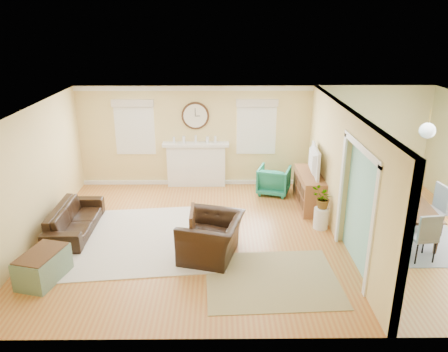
% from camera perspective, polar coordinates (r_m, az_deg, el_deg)
% --- Properties ---
extents(floor, '(9.00, 9.00, 0.00)m').
position_cam_1_polar(floor, '(8.99, 5.17, -7.84)').
color(floor, '#AC5E2A').
rests_on(floor, ground).
extents(wall_back, '(9.00, 0.02, 2.60)m').
position_cam_1_polar(wall_back, '(11.32, 3.95, 5.19)').
color(wall_back, '#EAD086').
rests_on(wall_back, ground).
extents(wall_front, '(9.00, 0.02, 2.60)m').
position_cam_1_polar(wall_front, '(5.77, 8.41, -10.37)').
color(wall_front, '#EAD086').
rests_on(wall_front, ground).
extents(wall_left, '(0.02, 6.00, 2.60)m').
position_cam_1_polar(wall_left, '(9.17, -23.78, -0.13)').
color(wall_left, '#EAD086').
rests_on(wall_left, ground).
extents(ceiling, '(9.00, 6.00, 0.02)m').
position_cam_1_polar(ceiling, '(8.11, 5.74, 8.61)').
color(ceiling, white).
rests_on(ceiling, wall_back).
extents(partition, '(0.17, 6.00, 2.60)m').
position_cam_1_polar(partition, '(8.99, 14.90, 0.94)').
color(partition, '#EAD086').
rests_on(partition, ground).
extents(fireplace, '(1.70, 0.30, 1.17)m').
position_cam_1_polar(fireplace, '(11.39, -3.64, 1.60)').
color(fireplace, white).
rests_on(fireplace, ground).
extents(wall_clock, '(0.70, 0.07, 0.70)m').
position_cam_1_polar(wall_clock, '(11.14, -3.76, 7.87)').
color(wall_clock, '#4B2F19').
rests_on(wall_clock, wall_back).
extents(window_left, '(1.05, 0.13, 1.42)m').
position_cam_1_polar(window_left, '(11.36, -11.63, 6.75)').
color(window_left, white).
rests_on(window_left, wall_back).
extents(window_right, '(1.05, 0.13, 1.42)m').
position_cam_1_polar(window_right, '(11.19, 4.26, 6.90)').
color(window_right, white).
rests_on(window_right, wall_back).
extents(pendant, '(0.30, 0.30, 0.55)m').
position_cam_1_polar(pendant, '(9.03, 25.03, 5.40)').
color(pendant, gold).
rests_on(pendant, ceiling).
extents(rug_cream, '(3.61, 3.22, 0.02)m').
position_cam_1_polar(rug_cream, '(9.02, -11.39, -8.03)').
color(rug_cream, beige).
rests_on(rug_cream, floor).
extents(rug_jute, '(2.31, 1.93, 0.01)m').
position_cam_1_polar(rug_jute, '(7.66, 6.26, -13.26)').
color(rug_jute, tan).
rests_on(rug_jute, floor).
extents(rug_grey, '(2.24, 2.80, 0.01)m').
position_cam_1_polar(rug_grey, '(9.83, 21.82, -6.75)').
color(rug_grey, gray).
rests_on(rug_grey, floor).
extents(sofa, '(0.78, 1.95, 0.57)m').
position_cam_1_polar(sofa, '(9.53, -18.92, -5.36)').
color(sofa, black).
rests_on(sofa, floor).
extents(eames_chair, '(1.31, 1.42, 0.77)m').
position_cam_1_polar(eames_chair, '(8.10, -1.63, -8.02)').
color(eames_chair, black).
rests_on(eames_chair, floor).
extents(green_chair, '(0.94, 0.96, 0.70)m').
position_cam_1_polar(green_chair, '(11.00, 6.53, -0.55)').
color(green_chair, '#1E7B5F').
rests_on(green_chair, floor).
extents(trunk, '(0.76, 1.01, 0.52)m').
position_cam_1_polar(trunk, '(8.08, -22.57, -10.83)').
color(trunk, gray).
rests_on(trunk, floor).
extents(credenza, '(0.51, 1.50, 0.80)m').
position_cam_1_polar(credenza, '(10.37, 11.06, -1.80)').
color(credenza, '#966033').
rests_on(credenza, floor).
extents(tv, '(0.24, 1.12, 0.64)m').
position_cam_1_polar(tv, '(10.13, 11.24, 1.98)').
color(tv, black).
rests_on(tv, credenza).
extents(garden_stool, '(0.31, 0.31, 0.45)m').
position_cam_1_polar(garden_stool, '(9.42, 12.55, -5.40)').
color(garden_stool, white).
rests_on(garden_stool, floor).
extents(potted_plant, '(0.54, 0.51, 0.46)m').
position_cam_1_polar(potted_plant, '(9.23, 12.76, -2.84)').
color(potted_plant, '#337F33').
rests_on(potted_plant, garden_stool).
extents(dining_table, '(1.23, 2.01, 0.68)m').
position_cam_1_polar(dining_table, '(9.69, 22.07, -4.99)').
color(dining_table, '#4B2F19').
rests_on(dining_table, floor).
extents(dining_chair_n, '(0.43, 0.43, 0.94)m').
position_cam_1_polar(dining_chair_n, '(10.50, 20.12, -1.52)').
color(dining_chair_n, gray).
rests_on(dining_chair_n, floor).
extents(dining_chair_s, '(0.47, 0.47, 0.95)m').
position_cam_1_polar(dining_chair_s, '(8.70, 24.56, -6.63)').
color(dining_chair_s, gray).
rests_on(dining_chair_s, floor).
extents(dining_chair_w, '(0.49, 0.49, 1.00)m').
position_cam_1_polar(dining_chair_w, '(9.42, 18.78, -3.57)').
color(dining_chair_w, white).
rests_on(dining_chair_w, floor).
extents(dining_chair_e, '(0.52, 0.52, 1.04)m').
position_cam_1_polar(dining_chair_e, '(9.78, 25.46, -3.49)').
color(dining_chair_e, gray).
rests_on(dining_chair_e, floor).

